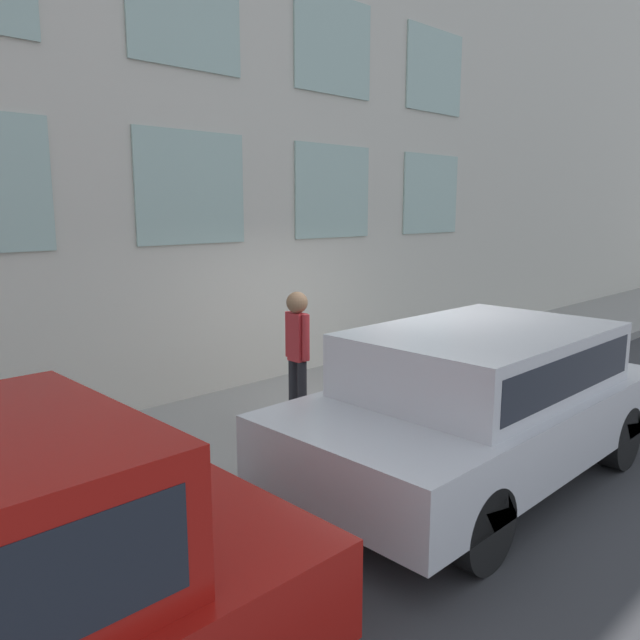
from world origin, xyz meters
TOP-DOWN VIEW (x-y plane):
  - ground_plane at (0.00, 0.00)m, footprint 80.00×80.00m
  - sidewalk at (1.27, 0.00)m, footprint 2.54×60.00m
  - fire_hydrant at (0.66, 0.45)m, footprint 0.34×0.45m
  - person at (0.82, 1.03)m, footprint 0.38×0.25m
  - parked_truck_silver_near at (-1.34, 0.57)m, footprint 2.03×4.33m

SIDE VIEW (x-z plane):
  - ground_plane at x=0.00m, z-range 0.00..0.00m
  - sidewalk at x=1.27m, z-range 0.00..0.16m
  - fire_hydrant at x=0.66m, z-range 0.17..0.93m
  - parked_truck_silver_near at x=-1.34m, z-range 0.12..1.65m
  - person at x=0.82m, z-range 0.32..1.89m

